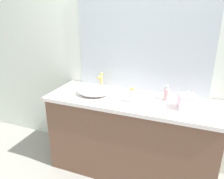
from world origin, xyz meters
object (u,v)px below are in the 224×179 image
sink_basin (94,90)px  tissue_box (186,101)px  soap_dispenser (166,94)px  lotion_bottle (132,95)px

sink_basin → tissue_box: 0.91m
soap_dispenser → lotion_bottle: bearing=-151.0°
lotion_bottle → tissue_box: 0.49m
soap_dispenser → lotion_bottle: (-0.30, -0.16, 0.00)m
sink_basin → lotion_bottle: size_ratio=2.50×
sink_basin → tissue_box: size_ratio=2.02×
sink_basin → soap_dispenser: bearing=9.1°
sink_basin → lotion_bottle: 0.42m
lotion_bottle → tissue_box: bearing=3.5°
sink_basin → soap_dispenser: (0.72, 0.11, 0.02)m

